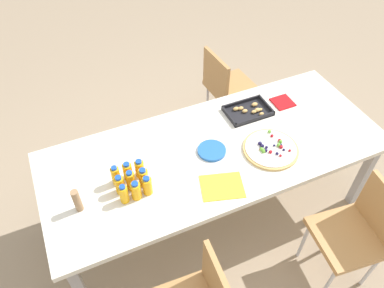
# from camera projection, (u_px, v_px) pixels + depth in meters

# --- Properties ---
(ground_plane) EXTENTS (12.00, 12.00, 0.00)m
(ground_plane) POSITION_uv_depth(u_px,v_px,m) (212.00, 209.00, 3.01)
(ground_plane) COLOR gray
(party_table) EXTENTS (2.33, 0.94, 0.72)m
(party_table) POSITION_uv_depth(u_px,v_px,m) (215.00, 154.00, 2.53)
(party_table) COLOR silver
(party_table) RESTS_ON ground_plane
(chair_far_right) EXTENTS (0.43, 0.43, 0.83)m
(chair_far_right) POSITION_uv_depth(u_px,v_px,m) (226.00, 85.00, 3.33)
(chair_far_right) COLOR #B7844C
(chair_far_right) RESTS_ON ground_plane
(chair_near_right) EXTENTS (0.45, 0.45, 0.83)m
(chair_near_right) POSITION_uv_depth(u_px,v_px,m) (359.00, 230.00, 2.32)
(chair_near_right) COLOR #B7844C
(chair_near_right) RESTS_ON ground_plane
(juice_bottle_0) EXTENTS (0.05, 0.05, 0.14)m
(juice_bottle_0) POSITION_uv_depth(u_px,v_px,m) (124.00, 194.00, 2.16)
(juice_bottle_0) COLOR #F9AE14
(juice_bottle_0) RESTS_ON party_table
(juice_bottle_1) EXTENTS (0.06, 0.06, 0.13)m
(juice_bottle_1) POSITION_uv_depth(u_px,v_px,m) (136.00, 191.00, 2.18)
(juice_bottle_1) COLOR #F9AC14
(juice_bottle_1) RESTS_ON party_table
(juice_bottle_2) EXTENTS (0.06, 0.06, 0.14)m
(juice_bottle_2) POSITION_uv_depth(u_px,v_px,m) (147.00, 186.00, 2.20)
(juice_bottle_2) COLOR #F9AD14
(juice_bottle_2) RESTS_ON party_table
(juice_bottle_3) EXTENTS (0.06, 0.06, 0.14)m
(juice_bottle_3) POSITION_uv_depth(u_px,v_px,m) (120.00, 185.00, 2.20)
(juice_bottle_3) COLOR #FAAC14
(juice_bottle_3) RESTS_ON party_table
(juice_bottle_4) EXTENTS (0.05, 0.05, 0.15)m
(juice_bottle_4) POSITION_uv_depth(u_px,v_px,m) (131.00, 180.00, 2.22)
(juice_bottle_4) COLOR #FAAE14
(juice_bottle_4) RESTS_ON party_table
(juice_bottle_5) EXTENTS (0.06, 0.06, 0.14)m
(juice_bottle_5) POSITION_uv_depth(u_px,v_px,m) (143.00, 177.00, 2.24)
(juice_bottle_5) COLOR #F9AC14
(juice_bottle_5) RESTS_ON party_table
(juice_bottle_6) EXTENTS (0.05, 0.05, 0.15)m
(juice_bottle_6) POSITION_uv_depth(u_px,v_px,m) (116.00, 176.00, 2.24)
(juice_bottle_6) COLOR #FAAE14
(juice_bottle_6) RESTS_ON party_table
(juice_bottle_7) EXTENTS (0.06, 0.06, 0.14)m
(juice_bottle_7) POSITION_uv_depth(u_px,v_px,m) (128.00, 172.00, 2.27)
(juice_bottle_7) COLOR #F9AD14
(juice_bottle_7) RESTS_ON party_table
(juice_bottle_8) EXTENTS (0.06, 0.06, 0.14)m
(juice_bottle_8) POSITION_uv_depth(u_px,v_px,m) (140.00, 169.00, 2.29)
(juice_bottle_8) COLOR #F9AE14
(juice_bottle_8) RESTS_ON party_table
(fruit_pizza) EXTENTS (0.37, 0.37, 0.05)m
(fruit_pizza) POSITION_uv_depth(u_px,v_px,m) (271.00, 149.00, 2.48)
(fruit_pizza) COLOR tan
(fruit_pizza) RESTS_ON party_table
(snack_tray) EXTENTS (0.33, 0.22, 0.04)m
(snack_tray) POSITION_uv_depth(u_px,v_px,m) (248.00, 111.00, 2.74)
(snack_tray) COLOR black
(snack_tray) RESTS_ON party_table
(plate_stack) EXTENTS (0.19, 0.19, 0.02)m
(plate_stack) POSITION_uv_depth(u_px,v_px,m) (212.00, 151.00, 2.47)
(plate_stack) COLOR blue
(plate_stack) RESTS_ON party_table
(napkin_stack) EXTENTS (0.15, 0.15, 0.01)m
(napkin_stack) POSITION_uv_depth(u_px,v_px,m) (283.00, 102.00, 2.82)
(napkin_stack) COLOR red
(napkin_stack) RESTS_ON party_table
(cardboard_tube) EXTENTS (0.04, 0.04, 0.16)m
(cardboard_tube) POSITION_uv_depth(u_px,v_px,m) (77.00, 201.00, 2.10)
(cardboard_tube) COLOR #9E7A56
(cardboard_tube) RESTS_ON party_table
(paper_folder) EXTENTS (0.31, 0.27, 0.01)m
(paper_folder) POSITION_uv_depth(u_px,v_px,m) (222.00, 186.00, 2.27)
(paper_folder) COLOR yellow
(paper_folder) RESTS_ON party_table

